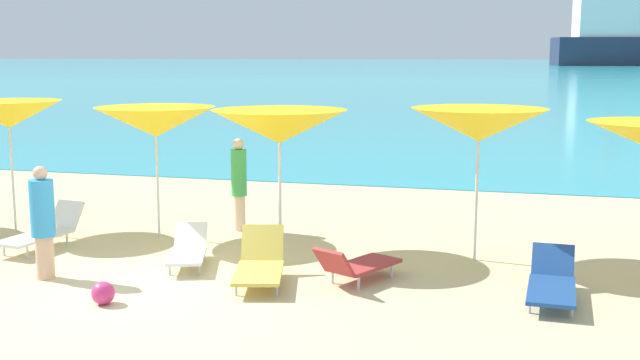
# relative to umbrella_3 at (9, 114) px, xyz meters

# --- Properties ---
(ground_plane) EXTENTS (50.00, 100.00, 0.30)m
(ground_plane) POSITION_rel_umbrella_3_xyz_m (4.00, 7.54, -2.27)
(ground_plane) COLOR beige
(ocean_water) EXTENTS (650.00, 440.00, 0.02)m
(ocean_water) POSITION_rel_umbrella_3_xyz_m (4.00, 226.37, -2.11)
(ocean_water) COLOR #2DADBC
(ocean_water) RESTS_ON ground_plane
(umbrella_3) EXTENTS (2.04, 2.04, 2.37)m
(umbrella_3) POSITION_rel_umbrella_3_xyz_m (0.00, 0.00, 0.00)
(umbrella_3) COLOR silver
(umbrella_3) RESTS_ON ground_plane
(umbrella_4) EXTENTS (2.28, 2.28, 2.29)m
(umbrella_4) POSITION_rel_umbrella_3_xyz_m (2.70, 0.30, -0.10)
(umbrella_4) COLOR silver
(umbrella_4) RESTS_ON ground_plane
(umbrella_5) EXTENTS (2.36, 2.36, 2.31)m
(umbrella_5) POSITION_rel_umbrella_3_xyz_m (5.09, -0.17, -0.08)
(umbrella_5) COLOR silver
(umbrella_5) RESTS_ON ground_plane
(umbrella_6) EXTENTS (2.08, 2.08, 2.37)m
(umbrella_6) POSITION_rel_umbrella_3_xyz_m (8.16, 0.18, -0.01)
(umbrella_6) COLOR silver
(umbrella_6) RESTS_ON ground_plane
(lounge_chair_1) EXTENTS (1.09, 1.48, 0.60)m
(lounge_chair_1) POSITION_rel_umbrella_3_xyz_m (6.64, -1.50, -1.85)
(lounge_chair_1) COLOR #A53333
(lounge_chair_1) RESTS_ON ground_plane
(lounge_chair_2) EXTENTS (0.64, 1.61, 0.59)m
(lounge_chair_2) POSITION_rel_umbrella_3_xyz_m (9.27, -1.59, -1.89)
(lounge_chair_2) COLOR #1E478C
(lounge_chair_2) RESTS_ON ground_plane
(lounge_chair_5) EXTENTS (0.77, 1.66, 0.68)m
(lounge_chair_5) POSITION_rel_umbrella_3_xyz_m (1.23, -0.93, -1.83)
(lounge_chair_5) COLOR white
(lounge_chair_5) RESTS_ON ground_plane
(lounge_chair_9) EXTENTS (0.95, 1.53, 0.52)m
(lounge_chair_9) POSITION_rel_umbrella_3_xyz_m (3.97, -1.26, -1.88)
(lounge_chair_9) COLOR white
(lounge_chair_9) RESTS_ON ground_plane
(lounge_chair_11) EXTENTS (0.98, 1.58, 0.70)m
(lounge_chair_11) POSITION_rel_umbrella_3_xyz_m (5.33, -1.85, -1.84)
(lounge_chair_11) COLOR #D8BF4C
(lounge_chair_11) RESTS_ON ground_plane
(beachgoer_0) EXTENTS (0.34, 0.34, 1.63)m
(beachgoer_0) POSITION_rel_umbrella_3_xyz_m (2.29, -2.44, -1.27)
(beachgoer_0) COLOR #DBAA84
(beachgoer_0) RESTS_ON ground_plane
(beachgoer_2) EXTENTS (0.28, 0.28, 1.69)m
(beachgoer_2) POSITION_rel_umbrella_3_xyz_m (3.88, 1.16, -1.22)
(beachgoer_2) COLOR beige
(beachgoer_2) RESTS_ON ground_plane
(beach_ball) EXTENTS (0.30, 0.30, 0.30)m
(beach_ball) POSITION_rel_umbrella_3_xyz_m (3.70, -3.26, -1.97)
(beach_ball) COLOR #D83372
(beach_ball) RESTS_ON ground_plane
(cruise_ship) EXTENTS (44.10, 19.12, 24.12)m
(cruise_ship) POSITION_rel_umbrella_3_xyz_m (36.30, 214.23, 7.28)
(cruise_ship) COLOR #262D47
(cruise_ship) RESTS_ON ocean_water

